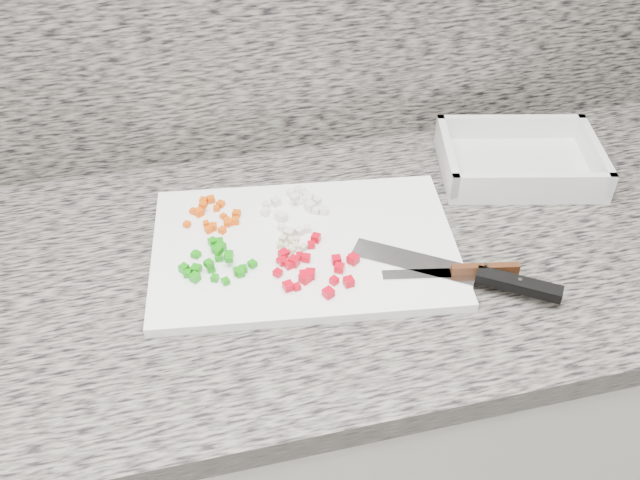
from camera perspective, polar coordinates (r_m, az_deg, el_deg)
The scene contains 11 objects.
cabinet at distance 1.45m, azimuth -5.60°, elevation -15.81°, with size 3.92×0.62×0.86m, color white.
countertop at distance 1.10m, azimuth -7.10°, elevation -2.89°, with size 3.96×0.64×0.04m, color slate.
cutting_board at distance 1.10m, azimuth -1.26°, elevation -0.58°, with size 0.46×0.31×0.02m, color white.
carrot_pile at distance 1.15m, azimuth -8.46°, elevation 1.98°, with size 0.09×0.09×0.02m.
onion_pile at distance 1.15m, azimuth -1.73°, elevation 2.60°, with size 0.11×0.12×0.02m.
green_pepper_pile at distance 1.07m, azimuth -8.47°, elevation -1.67°, with size 0.12×0.10×0.02m.
red_pepper_pile at distance 1.05m, azimuth -0.47°, elevation -2.18°, with size 0.13×0.14×0.01m.
garlic_pile at distance 1.09m, azimuth -2.39°, elevation -0.37°, with size 0.05×0.05×0.01m.
chef_knife at distance 1.06m, azimuth 12.81°, elevation -2.86°, with size 0.27×0.20×0.02m.
paring_knife at distance 1.06m, azimuth 11.73°, elevation -2.40°, with size 0.20×0.05×0.02m.
tray at distance 1.31m, azimuth 15.62°, elevation 6.02°, with size 0.31×0.25×0.06m.
Camera 1 is at (-0.05, 0.64, 1.64)m, focal length 40.00 mm.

